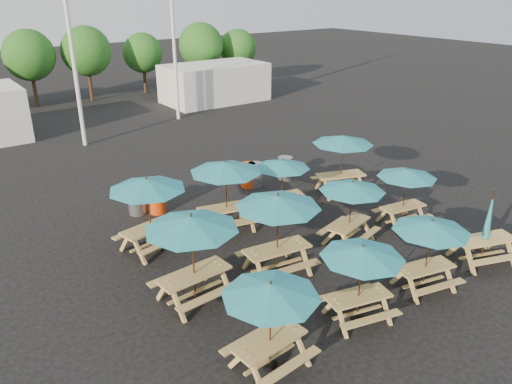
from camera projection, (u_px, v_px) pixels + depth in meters
ground at (282, 236)px, 16.63m from camera, size 120.00×120.00×0.00m
picnic_unit_0 at (271, 294)px, 10.27m from camera, size 2.31×2.31×2.16m
picnic_unit_1 at (192, 227)px, 12.48m from camera, size 2.61×2.61×2.48m
picnic_unit_2 at (147, 188)px, 15.03m from camera, size 2.79×2.79×2.41m
picnic_unit_3 at (362, 256)px, 11.85m from camera, size 2.46×2.46×2.09m
picnic_unit_4 at (278, 205)px, 13.75m from camera, size 2.70×2.70×2.46m
picnic_unit_5 at (226, 171)px, 16.34m from camera, size 2.87×2.87×2.44m
picnic_unit_6 at (431, 230)px, 13.12m from camera, size 2.43×2.43×2.08m
picnic_unit_7 at (352, 190)px, 15.55m from camera, size 2.55×2.55×2.13m
picnic_unit_8 at (282, 167)px, 17.76m from camera, size 2.41×2.41×2.03m
picnic_unit_9 at (486, 233)px, 14.77m from camera, size 2.28×2.13×2.37m
picnic_unit_10 at (407, 176)px, 16.84m from camera, size 2.29×2.29×2.05m
picnic_unit_11 at (343, 143)px, 19.27m from camera, size 3.02×3.02×2.42m
waste_bin_0 at (137, 201)px, 18.10m from camera, size 0.63×0.63×1.01m
waste_bin_1 at (157, 200)px, 18.21m from camera, size 0.63×0.63×1.01m
waste_bin_2 at (248, 175)px, 20.54m from camera, size 0.63×0.63×1.01m
waste_bin_3 at (256, 175)px, 20.57m from camera, size 0.63×0.63×1.01m
waste_bin_4 at (285, 169)px, 21.25m from camera, size 0.63×0.63×1.01m
mast_0 at (69, 24)px, 23.70m from camera, size 0.20×0.20×12.00m
mast_1 at (172, 17)px, 28.70m from camera, size 0.20×0.20×12.00m
event_tent_1 at (215, 83)px, 35.19m from camera, size 7.00×4.00×2.60m
tree_3 at (29, 55)px, 32.86m from camera, size 3.36×3.36×5.09m
tree_4 at (86, 51)px, 34.46m from camera, size 3.41×3.41×5.17m
tree_5 at (143, 53)px, 37.29m from camera, size 2.94×2.94×4.45m
tree_6 at (201, 45)px, 37.95m from camera, size 3.38×3.38×5.13m
tree_7 at (238, 48)px, 39.96m from camera, size 2.95×2.95×4.48m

